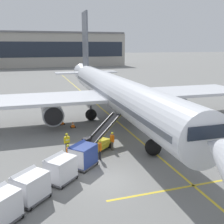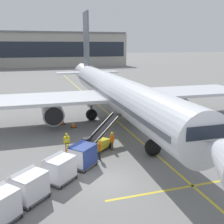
% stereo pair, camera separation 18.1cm
% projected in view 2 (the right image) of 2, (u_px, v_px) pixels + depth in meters
% --- Properties ---
extents(ground_plane, '(600.00, 600.00, 0.00)m').
position_uv_depth(ground_plane, '(106.00, 180.00, 18.70)').
color(ground_plane, slate).
extents(parked_airplane, '(34.96, 44.93, 15.07)m').
position_uv_depth(parked_airplane, '(115.00, 92.00, 32.58)').
color(parked_airplane, silver).
rests_on(parked_airplane, ground).
extents(belt_loader, '(4.93, 4.42, 2.81)m').
position_uv_depth(belt_loader, '(97.00, 141.00, 23.92)').
color(belt_loader, gold).
rests_on(belt_loader, ground).
extents(baggage_cart_lead, '(2.55, 2.53, 1.91)m').
position_uv_depth(baggage_cart_lead, '(82.00, 155.00, 20.49)').
color(baggage_cart_lead, '#515156').
rests_on(baggage_cart_lead, ground).
extents(baggage_cart_second, '(2.55, 2.53, 1.91)m').
position_uv_depth(baggage_cart_second, '(59.00, 168.00, 18.30)').
color(baggage_cart_second, '#515156').
rests_on(baggage_cart_second, ground).
extents(baggage_cart_third, '(2.55, 2.53, 1.91)m').
position_uv_depth(baggage_cart_third, '(29.00, 186.00, 16.03)').
color(baggage_cart_third, '#515156').
rests_on(baggage_cart_third, ground).
extents(ground_crew_by_loader, '(0.32, 0.56, 1.74)m').
position_uv_depth(ground_crew_by_loader, '(112.00, 140.00, 23.75)').
color(ground_crew_by_loader, '#514C42').
rests_on(ground_crew_by_loader, ground).
extents(ground_crew_by_carts, '(0.30, 0.57, 1.74)m').
position_uv_depth(ground_crew_by_carts, '(100.00, 148.00, 21.83)').
color(ground_crew_by_carts, black).
rests_on(ground_crew_by_carts, ground).
extents(ground_crew_marshaller, '(0.55, 0.34, 1.74)m').
position_uv_depth(ground_crew_marshaller, '(67.00, 141.00, 23.47)').
color(ground_crew_marshaller, '#514C42').
rests_on(ground_crew_marshaller, ground).
extents(ground_crew_wingwalker, '(0.34, 0.55, 1.74)m').
position_uv_depth(ground_crew_wingwalker, '(68.00, 153.00, 20.83)').
color(ground_crew_wingwalker, black).
rests_on(ground_crew_wingwalker, ground).
extents(safety_cone_engine_keepout, '(0.71, 0.71, 0.80)m').
position_uv_depth(safety_cone_engine_keepout, '(62.00, 121.00, 31.79)').
color(safety_cone_engine_keepout, black).
rests_on(safety_cone_engine_keepout, ground).
extents(safety_cone_wingtip, '(0.62, 0.62, 0.71)m').
position_uv_depth(safety_cone_wingtip, '(73.00, 124.00, 30.62)').
color(safety_cone_wingtip, black).
rests_on(safety_cone_wingtip, ground).
extents(apron_guidance_line_lead_in, '(0.20, 110.00, 0.01)m').
position_uv_depth(apron_guidance_line_lead_in, '(118.00, 122.00, 32.78)').
color(apron_guidance_line_lead_in, yellow).
rests_on(apron_guidance_line_lead_in, ground).
extents(apron_guidance_line_stop_bar, '(12.00, 0.20, 0.01)m').
position_uv_depth(apron_guidance_line_stop_bar, '(190.00, 186.00, 17.87)').
color(apron_guidance_line_stop_bar, yellow).
rests_on(apron_guidance_line_stop_bar, ground).
extents(terminal_building, '(91.68, 17.95, 14.91)m').
position_uv_depth(terminal_building, '(22.00, 49.00, 115.95)').
color(terminal_building, '#A8A399').
rests_on(terminal_building, ground).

